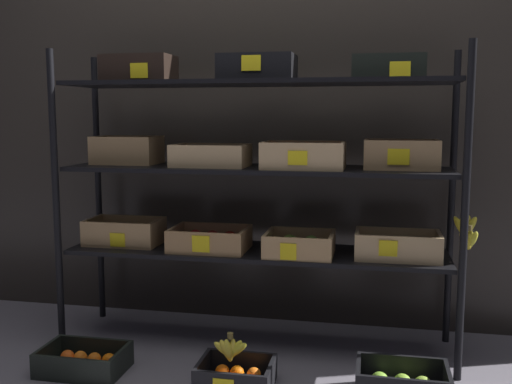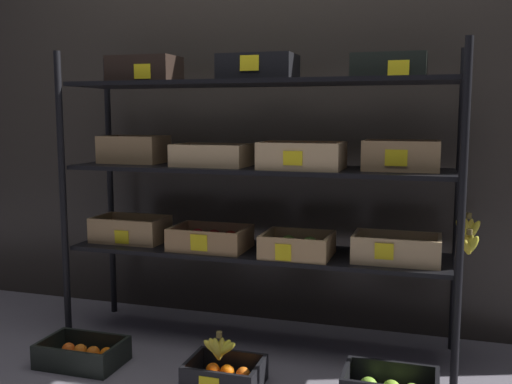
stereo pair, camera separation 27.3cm
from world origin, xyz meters
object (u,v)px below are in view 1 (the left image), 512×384
display_rack (255,171)px  banana_bunch_loose (230,350)px  crate_ground_tangerine (84,362)px  crate_ground_left_tangerine (236,377)px

display_rack → banana_bunch_loose: size_ratio=12.71×
crate_ground_tangerine → crate_ground_left_tangerine: 0.67m
crate_ground_left_tangerine → banana_bunch_loose: (-0.02, -0.00, 0.12)m
crate_ground_tangerine → banana_bunch_loose: 0.66m
display_rack → crate_ground_tangerine: (-0.66, -0.45, -0.79)m
banana_bunch_loose → display_rack: bearing=89.0°
crate_ground_tangerine → banana_bunch_loose: bearing=-1.3°
crate_ground_tangerine → banana_bunch_loose: size_ratio=2.38×
crate_ground_tangerine → banana_bunch_loose: banana_bunch_loose is taller
crate_ground_tangerine → crate_ground_left_tangerine: size_ratio=1.19×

